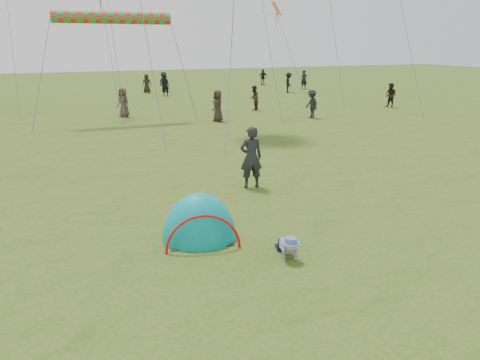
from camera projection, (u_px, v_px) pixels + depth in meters
name	position (u px, v px, depth m)	size (l,w,h in m)	color
ground	(346.00, 260.00, 9.60)	(140.00, 140.00, 0.00)	#305512
crawling_toddler	(288.00, 245.00, 9.66)	(0.48, 0.69, 0.53)	black
popup_tent	(200.00, 239.00, 10.62)	(1.68, 1.39, 2.18)	#036F76
standing_adult	(251.00, 157.00, 14.16)	(0.69, 0.45, 1.90)	black
crowd_person_1	(254.00, 98.00, 30.68)	(0.78, 0.61, 1.61)	#2D2420
crowd_person_3	(289.00, 83.00, 41.40)	(1.14, 0.66, 1.77)	black
crowd_person_4	(123.00, 102.00, 27.90)	(0.84, 0.55, 1.72)	#41352D
crowd_person_6	(304.00, 80.00, 44.60)	(0.65, 0.43, 1.79)	black
crowd_person_7	(391.00, 95.00, 32.02)	(0.80, 0.62, 1.65)	black
crowd_person_9	(312.00, 104.00, 27.45)	(1.07, 0.61, 1.65)	black
crowd_person_10	(147.00, 84.00, 41.23)	(0.81, 0.52, 1.65)	black
crowd_person_12	(165.00, 85.00, 38.89)	(0.64, 0.42, 1.76)	black
crowd_person_14	(263.00, 77.00, 48.97)	(0.96, 0.40, 1.64)	black
crowd_person_15	(164.00, 82.00, 42.23)	(1.14, 0.65, 1.76)	black
crowd_person_16	(218.00, 106.00, 26.27)	(0.86, 0.56, 1.75)	#2E251F
rainbow_tube_kite	(113.00, 18.00, 24.73)	(0.64, 0.64, 6.17)	red
diamond_kite_0	(276.00, 8.00, 30.03)	(0.96, 0.96, 0.00)	#E6531A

